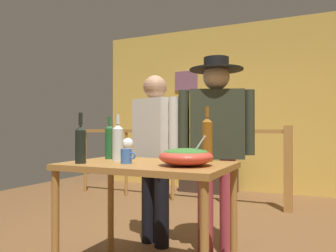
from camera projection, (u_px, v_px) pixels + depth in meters
ground_plane at (186, 248)px, 2.92m from camera, size 7.59×7.59×0.00m
back_wall at (251, 107)px, 5.58m from camera, size 5.44×0.10×2.80m
framed_picture at (186, 81)px, 6.01m from camera, size 0.42×0.03×0.35m
stair_railing at (208, 154)px, 4.62m from camera, size 3.25×0.10×1.08m
tv_console at (209, 177)px, 5.52m from camera, size 0.90×0.40×0.48m
flat_screen_tv at (208, 149)px, 5.49m from camera, size 0.53×0.12×0.39m
serving_table at (147, 177)px, 2.28m from camera, size 1.11×0.71×0.81m
salad_bowl at (186, 156)px, 2.11m from camera, size 0.34×0.34×0.19m
wine_glass at (128, 145)px, 2.53m from camera, size 0.08×0.08×0.16m
wine_bottle_amber at (207, 139)px, 2.36m from camera, size 0.08×0.08×0.39m
wine_bottle_green at (109, 141)px, 2.58m from camera, size 0.07×0.07×0.33m
wine_bottle_dark at (81, 143)px, 2.24m from camera, size 0.07×0.07×0.34m
wine_bottle_clear at (118, 142)px, 2.43m from camera, size 0.08×0.08×0.34m
mug_blue at (126, 156)px, 2.24m from camera, size 0.11×0.07×0.10m
person_standing_left at (155, 145)px, 3.01m from camera, size 0.54×0.34×1.52m
person_standing_right at (216, 136)px, 2.77m from camera, size 0.59×0.44×1.63m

